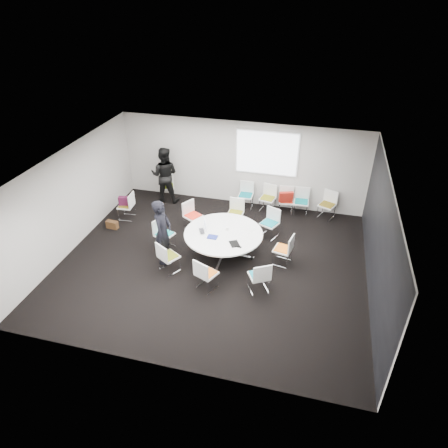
% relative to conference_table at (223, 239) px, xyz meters
% --- Properties ---
extents(room_shell, '(8.08, 7.08, 2.88)m').
position_rel_conference_table_xyz_m(room_shell, '(-0.09, -0.38, 0.87)').
color(room_shell, black).
rests_on(room_shell, ground).
extents(conference_table, '(2.11, 2.11, 0.73)m').
position_rel_conference_table_xyz_m(conference_table, '(0.00, 0.00, 0.00)').
color(conference_table, silver).
rests_on(conference_table, ground).
extents(projection_screen, '(1.90, 0.03, 1.35)m').
position_rel_conference_table_xyz_m(projection_screen, '(0.61, 3.08, 1.32)').
color(projection_screen, white).
rests_on(projection_screen, room_shell).
extents(chair_ring_a, '(0.53, 0.54, 0.88)m').
position_rel_conference_table_xyz_m(chair_ring_a, '(1.62, 0.04, -0.25)').
color(chair_ring_a, silver).
rests_on(chair_ring_a, ground).
extents(chair_ring_b, '(0.60, 0.60, 0.88)m').
position_rel_conference_table_xyz_m(chair_ring_b, '(1.07, 1.24, -0.25)').
color(chair_ring_b, silver).
rests_on(chair_ring_b, ground).
extents(chair_ring_c, '(0.48, 0.47, 0.88)m').
position_rel_conference_table_xyz_m(chair_ring_c, '(-0.03, 1.55, -0.25)').
color(chair_ring_c, silver).
rests_on(chair_ring_c, ground).
extents(chair_ring_d, '(0.62, 0.62, 0.88)m').
position_rel_conference_table_xyz_m(chair_ring_d, '(-1.23, 1.09, -0.25)').
color(chair_ring_d, silver).
rests_on(chair_ring_d, ground).
extents(chair_ring_e, '(0.58, 0.59, 0.88)m').
position_rel_conference_table_xyz_m(chair_ring_e, '(-1.69, -0.06, -0.25)').
color(chair_ring_e, silver).
rests_on(chair_ring_e, ground).
extents(chair_ring_f, '(0.63, 0.62, 0.88)m').
position_rel_conference_table_xyz_m(chair_ring_f, '(-1.20, -1.01, -0.25)').
color(chair_ring_f, silver).
rests_on(chair_ring_f, ground).
extents(chair_ring_g, '(0.60, 0.60, 0.88)m').
position_rel_conference_table_xyz_m(chair_ring_g, '(-0.07, -1.43, -0.25)').
color(chair_ring_g, silver).
rests_on(chair_ring_g, ground).
extents(chair_ring_h, '(0.62, 0.62, 0.88)m').
position_rel_conference_table_xyz_m(chair_ring_h, '(1.20, -1.20, -0.25)').
color(chair_ring_h, silver).
rests_on(chair_ring_h, ground).
extents(chair_back_a, '(0.47, 0.45, 0.88)m').
position_rel_conference_table_xyz_m(chair_back_a, '(0.04, 2.78, -0.25)').
color(chair_back_a, silver).
rests_on(chair_back_a, ground).
extents(chair_back_b, '(0.54, 0.53, 0.88)m').
position_rel_conference_table_xyz_m(chair_back_b, '(0.77, 2.75, -0.25)').
color(chair_back_b, silver).
rests_on(chair_back_b, ground).
extents(chair_back_c, '(0.52, 0.51, 0.88)m').
position_rel_conference_table_xyz_m(chair_back_c, '(1.37, 2.75, -0.25)').
color(chair_back_c, silver).
rests_on(chair_back_c, ground).
extents(chair_back_d, '(0.48, 0.47, 0.88)m').
position_rel_conference_table_xyz_m(chair_back_d, '(1.85, 2.78, -0.25)').
color(chair_back_d, silver).
rests_on(chair_back_d, ground).
extents(chair_back_e, '(0.60, 0.59, 0.88)m').
position_rel_conference_table_xyz_m(chair_back_e, '(2.66, 2.78, -0.25)').
color(chair_back_e, silver).
rests_on(chair_back_e, ground).
extents(chair_spare_left, '(0.48, 0.49, 0.88)m').
position_rel_conference_table_xyz_m(chair_spare_left, '(-3.44, 1.17, -0.25)').
color(chair_spare_left, silver).
rests_on(chair_spare_left, ground).
extents(chair_person_back, '(0.60, 0.59, 0.88)m').
position_rel_conference_table_xyz_m(chair_person_back, '(-2.69, 2.76, -0.25)').
color(chair_person_back, silver).
rests_on(chair_person_back, ground).
extents(person_main, '(0.46, 0.68, 1.82)m').
position_rel_conference_table_xyz_m(person_main, '(-1.48, -0.61, 0.38)').
color(person_main, black).
rests_on(person_main, ground).
extents(person_back, '(1.00, 0.82, 1.90)m').
position_rel_conference_table_xyz_m(person_back, '(-2.69, 2.60, 0.43)').
color(person_back, black).
rests_on(person_back, ground).
extents(laptop, '(0.30, 0.35, 0.02)m').
position_rel_conference_table_xyz_m(laptop, '(-0.54, -0.06, 0.21)').
color(laptop, '#333338').
rests_on(laptop, conference_table).
extents(laptop_lid, '(0.14, 0.28, 0.22)m').
position_rel_conference_table_xyz_m(laptop_lid, '(-0.56, 0.15, 0.33)').
color(laptop_lid, silver).
rests_on(laptop_lid, conference_table).
extents(notebook_black, '(0.34, 0.37, 0.02)m').
position_rel_conference_table_xyz_m(notebook_black, '(0.40, -0.44, 0.21)').
color(notebook_black, black).
rests_on(notebook_black, conference_table).
extents(tablet_folio, '(0.26, 0.20, 0.03)m').
position_rel_conference_table_xyz_m(tablet_folio, '(-0.23, -0.28, 0.22)').
color(tablet_folio, navy).
rests_on(tablet_folio, conference_table).
extents(papers_right, '(0.36, 0.36, 0.00)m').
position_rel_conference_table_xyz_m(papers_right, '(0.62, 0.34, 0.20)').
color(papers_right, silver).
rests_on(papers_right, conference_table).
extents(papers_front, '(0.31, 0.22, 0.00)m').
position_rel_conference_table_xyz_m(papers_front, '(0.67, -0.01, 0.20)').
color(papers_front, white).
rests_on(papers_front, conference_table).
extents(cup, '(0.08, 0.08, 0.09)m').
position_rel_conference_table_xyz_m(cup, '(0.06, 0.17, 0.25)').
color(cup, white).
rests_on(cup, conference_table).
extents(phone, '(0.15, 0.09, 0.01)m').
position_rel_conference_table_xyz_m(phone, '(0.54, -0.54, 0.21)').
color(phone, black).
rests_on(phone, conference_table).
extents(maroon_bag, '(0.42, 0.23, 0.28)m').
position_rel_conference_table_xyz_m(maroon_bag, '(-3.46, 1.17, 0.09)').
color(maroon_bag, '#48132F').
rests_on(maroon_bag, chair_spare_left).
extents(brown_bag, '(0.37, 0.19, 0.24)m').
position_rel_conference_table_xyz_m(brown_bag, '(-3.64, 0.51, -0.41)').
color(brown_bag, '#422915').
rests_on(brown_bag, ground).
extents(red_jacket, '(0.47, 0.29, 0.36)m').
position_rel_conference_table_xyz_m(red_jacket, '(1.37, 2.52, 0.17)').
color(red_jacket, '#9F1D13').
rests_on(red_jacket, chair_back_c).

